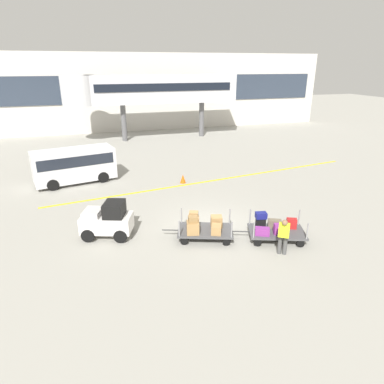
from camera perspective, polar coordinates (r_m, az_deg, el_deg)
name	(u,v)px	position (r m, az deg, el deg)	size (l,w,h in m)	color
ground_plane	(211,227)	(15.38, 3.27, -6.04)	(120.00, 120.00, 0.00)	#9E9B91
apron_lead_line	(216,180)	(21.60, 4.08, 2.04)	(21.04, 0.20, 0.01)	yellow
terminal_building	(130,92)	(39.22, -10.45, 16.33)	(45.66, 2.51, 8.18)	beige
jet_bridge	(146,90)	(33.36, -7.89, 16.85)	(16.39, 3.00, 6.09)	silver
baggage_tug	(108,220)	(14.75, -14.16, -4.67)	(2.35, 1.80, 1.58)	white
baggage_cart_lead	(204,227)	(14.23, 2.01, -5.92)	(3.07, 2.09, 1.16)	#4C4C4F
baggage_cart_middle	(274,228)	(14.61, 13.76, -6.03)	(3.07, 2.09, 1.10)	#4C4C4F
baggage_handler	(283,235)	(13.36, 15.28, -7.04)	(0.57, 0.57, 1.56)	#4C4C4C
shuttle_van	(74,163)	(22.07, -19.41, 4.64)	(5.09, 2.88, 2.10)	silver
safety_cone_near	(183,179)	(20.96, -1.56, 2.27)	(0.36, 0.36, 0.55)	#EA590F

